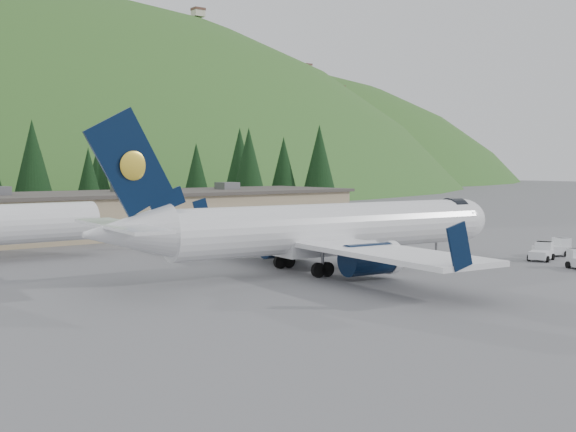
# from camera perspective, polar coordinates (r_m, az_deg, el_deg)

# --- Properties ---
(ground) EXTENTS (600.00, 600.00, 0.00)m
(ground) POSITION_cam_1_polar(r_m,az_deg,el_deg) (58.54, 3.67, -4.24)
(ground) COLOR #58585C
(airliner) EXTENTS (37.14, 34.93, 12.32)m
(airliner) POSITION_cam_1_polar(r_m,az_deg,el_deg) (57.53, 2.81, -1.09)
(airliner) COLOR white
(airliner) RESTS_ON ground
(baggage_tug_a) EXTENTS (3.30, 2.52, 1.59)m
(baggage_tug_a) POSITION_cam_1_polar(r_m,az_deg,el_deg) (67.83, 19.42, -2.71)
(baggage_tug_a) COLOR silver
(baggage_tug_a) RESTS_ON ground
(baggage_tug_b) EXTENTS (3.52, 2.79, 1.68)m
(baggage_tug_b) POSITION_cam_1_polar(r_m,az_deg,el_deg) (71.16, 20.31, -2.39)
(baggage_tug_b) COLOR silver
(baggage_tug_b) RESTS_ON ground
(terminal_building) EXTENTS (71.00, 17.00, 6.10)m
(terminal_building) POSITION_cam_1_polar(r_m,az_deg,el_deg) (87.92, -15.73, 0.12)
(terminal_building) COLOR tan
(terminal_building) RESTS_ON ground
(ramp_worker) EXTENTS (0.74, 0.58, 1.80)m
(ramp_worker) POSITION_cam_1_polar(r_m,az_deg,el_deg) (62.57, 13.55, -2.97)
(ramp_worker) COLOR gold
(ramp_worker) RESTS_ON ground
(tree_line) EXTENTS (113.13, 18.31, 14.50)m
(tree_line) POSITION_cam_1_polar(r_m,az_deg,el_deg) (110.43, -18.10, 3.34)
(tree_line) COLOR black
(tree_line) RESTS_ON ground
(hills) EXTENTS (614.00, 330.00, 300.00)m
(hills) POSITION_cam_1_polar(r_m,az_deg,el_deg) (281.93, -17.88, -15.00)
(hills) COLOR #32561B
(hills) RESTS_ON ground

